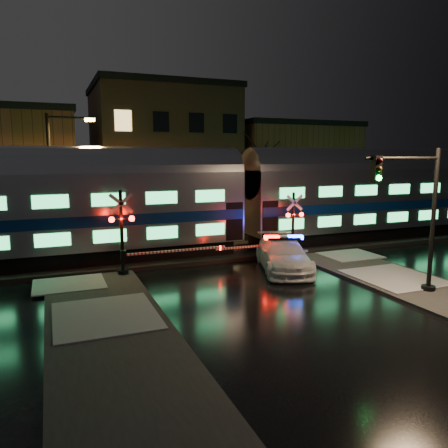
{
  "coord_description": "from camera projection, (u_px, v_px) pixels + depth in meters",
  "views": [
    {
      "loc": [
        -8.11,
        -18.14,
        5.68
      ],
      "look_at": [
        0.21,
        2.5,
        2.2
      ],
      "focal_mm": 35.0,
      "sensor_mm": 36.0,
      "label": 1
    }
  ],
  "objects": [
    {
      "name": "ground",
      "position": [
        240.0,
        278.0,
        20.5
      ],
      "size": [
        120.0,
        120.0,
        0.0
      ],
      "primitive_type": "plane",
      "color": "black",
      "rests_on": "ground"
    },
    {
      "name": "ballast",
      "position": [
        204.0,
        254.0,
        25.06
      ],
      "size": [
        90.0,
        4.2,
        0.24
      ],
      "primitive_type": "cube",
      "color": "black",
      "rests_on": "ground"
    },
    {
      "name": "sidewalk_left",
      "position": [
        119.0,
        353.0,
        12.59
      ],
      "size": [
        4.0,
        20.0,
        0.12
      ],
      "primitive_type": "cube",
      "color": "#2D2D2D",
      "rests_on": "ground"
    },
    {
      "name": "building_mid",
      "position": [
        162.0,
        155.0,
        40.97
      ],
      "size": [
        12.0,
        11.0,
        11.5
      ],
      "primitive_type": "cube",
      "color": "brown",
      "rests_on": "ground"
    },
    {
      "name": "building_right",
      "position": [
        285.0,
        170.0,
        45.54
      ],
      "size": [
        12.0,
        10.0,
        8.5
      ],
      "primitive_type": "cube",
      "color": "brown",
      "rests_on": "ground"
    },
    {
      "name": "train",
      "position": [
        241.0,
        196.0,
        25.41
      ],
      "size": [
        51.0,
        3.12,
        5.92
      ],
      "color": "black",
      "rests_on": "ballast"
    },
    {
      "name": "police_car",
      "position": [
        283.0,
        255.0,
        21.79
      ],
      "size": [
        3.85,
        5.92,
        1.77
      ],
      "rotation": [
        0.0,
        0.0,
        -0.32
      ],
      "color": "white",
      "rests_on": "ground"
    },
    {
      "name": "crossing_signal_right",
      "position": [
        288.0,
        233.0,
        23.81
      ],
      "size": [
        5.25,
        0.63,
        3.72
      ],
      "color": "black",
      "rests_on": "ground"
    },
    {
      "name": "crossing_signal_left",
      "position": [
        130.0,
        241.0,
        20.62
      ],
      "size": [
        5.81,
        0.66,
        4.12
      ],
      "color": "black",
      "rests_on": "ground"
    },
    {
      "name": "traffic_light",
      "position": [
        417.0,
        219.0,
        17.44
      ],
      "size": [
        3.87,
        0.7,
        5.99
      ],
      "rotation": [
        0.0,
        0.0,
        0.12
      ],
      "color": "black",
      "rests_on": "ground"
    },
    {
      "name": "streetlight",
      "position": [
        56.0,
        174.0,
        25.19
      ],
      "size": [
        2.7,
        0.28,
        8.07
      ],
      "color": "black",
      "rests_on": "ground"
    }
  ]
}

